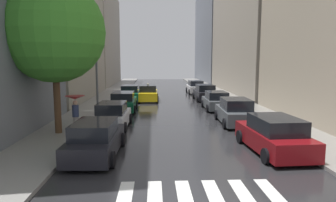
# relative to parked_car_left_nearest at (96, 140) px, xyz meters

# --- Properties ---
(ground_plane) EXTENTS (28.00, 72.00, 0.04)m
(ground_plane) POSITION_rel_parked_car_left_nearest_xyz_m (3.85, 18.29, -0.75)
(ground_plane) COLOR #252527
(sidewalk_left) EXTENTS (3.00, 72.00, 0.15)m
(sidewalk_left) POSITION_rel_parked_car_left_nearest_xyz_m (-2.65, 18.29, -0.65)
(sidewalk_left) COLOR gray
(sidewalk_left) RESTS_ON ground
(sidewalk_right) EXTENTS (3.00, 72.00, 0.15)m
(sidewalk_right) POSITION_rel_parked_car_left_nearest_xyz_m (10.35, 18.29, -0.65)
(sidewalk_right) COLOR gray
(sidewalk_right) RESTS_ON ground
(crosswalk_stripes) EXTENTS (4.95, 2.20, 0.01)m
(crosswalk_stripes) POSITION_rel_parked_car_left_nearest_xyz_m (3.85, -3.95, -0.72)
(crosswalk_stripes) COLOR silver
(crosswalk_stripes) RESTS_ON ground
(building_left_mid) EXTENTS (6.00, 17.59, 11.97)m
(building_left_mid) POSITION_rel_parked_car_left_nearest_xyz_m (-7.15, 19.95, 5.26)
(building_left_mid) COLOR #9E9384
(building_left_mid) RESTS_ON ground
(building_left_far) EXTENTS (6.00, 18.62, 15.23)m
(building_left_far) POSITION_rel_parked_car_left_nearest_xyz_m (-7.15, 38.87, 6.89)
(building_left_far) COLOR #9E9384
(building_left_far) RESTS_ON ground
(building_right_mid) EXTENTS (6.00, 21.14, 17.65)m
(building_right_mid) POSITION_rel_parked_car_left_nearest_xyz_m (14.85, 25.52, 8.10)
(building_right_mid) COLOR #9E9384
(building_right_mid) RESTS_ON ground
(building_right_far) EXTENTS (6.00, 20.07, 21.74)m
(building_right_far) POSITION_rel_parked_car_left_nearest_xyz_m (14.85, 46.99, 10.14)
(building_right_far) COLOR slate
(building_right_far) RESTS_ON ground
(parked_car_left_nearest) EXTENTS (2.15, 4.57, 1.54)m
(parked_car_left_nearest) POSITION_rel_parked_car_left_nearest_xyz_m (0.00, 0.00, 0.00)
(parked_car_left_nearest) COLOR black
(parked_car_left_nearest) RESTS_ON ground
(parked_car_left_second) EXTENTS (2.11, 4.10, 1.58)m
(parked_car_left_second) POSITION_rel_parked_car_left_nearest_xyz_m (-0.02, 5.43, 0.01)
(parked_car_left_second) COLOR silver
(parked_car_left_second) RESTS_ON ground
(parked_car_left_third) EXTENTS (2.14, 4.66, 1.54)m
(parked_car_left_third) POSITION_rel_parked_car_left_nearest_xyz_m (-0.01, 11.87, 0.00)
(parked_car_left_third) COLOR #0C4C2D
(parked_car_left_third) RESTS_ON ground
(parked_car_left_fourth) EXTENTS (2.05, 4.16, 1.64)m
(parked_car_left_fourth) POSITION_rel_parked_car_left_nearest_xyz_m (0.11, 17.62, 0.04)
(parked_car_left_fourth) COLOR #0C4C2D
(parked_car_left_fourth) RESTS_ON ground
(parked_car_right_nearest) EXTENTS (2.34, 4.78, 1.62)m
(parked_car_right_nearest) POSITION_rel_parked_car_left_nearest_xyz_m (7.78, 0.24, 0.04)
(parked_car_right_nearest) COLOR maroon
(parked_car_right_nearest) RESTS_ON ground
(parked_car_right_second) EXTENTS (2.18, 4.50, 1.66)m
(parked_car_right_second) POSITION_rel_parked_car_left_nearest_xyz_m (7.68, 6.32, 0.05)
(parked_car_right_second) COLOR #474C51
(parked_car_right_second) RESTS_ON ground
(parked_car_right_third) EXTENTS (2.04, 4.11, 1.53)m
(parked_car_right_third) POSITION_rel_parked_car_left_nearest_xyz_m (7.62, 12.04, -0.01)
(parked_car_right_third) COLOR #474C51
(parked_car_right_third) RESTS_ON ground
(parked_car_right_fourth) EXTENTS (2.14, 4.28, 1.65)m
(parked_car_right_fourth) POSITION_rel_parked_car_left_nearest_xyz_m (7.69, 18.05, 0.04)
(parked_car_right_fourth) COLOR black
(parked_car_right_fourth) RESTS_ON ground
(parked_car_right_fifth) EXTENTS (2.08, 4.14, 1.61)m
(parked_car_right_fifth) POSITION_rel_parked_car_left_nearest_xyz_m (7.64, 24.81, 0.03)
(parked_car_right_fifth) COLOR silver
(parked_car_right_fifth) RESTS_ON ground
(taxi_midroad) EXTENTS (2.07, 4.55, 1.81)m
(taxi_midroad) POSITION_rel_parked_car_left_nearest_xyz_m (1.87, 17.96, 0.04)
(taxi_midroad) COLOR yellow
(taxi_midroad) RESTS_ON ground
(pedestrian_foreground) EXTENTS (1.08, 1.08, 1.99)m
(pedestrian_foreground) POSITION_rel_parked_car_left_nearest_xyz_m (-1.86, 4.11, 0.90)
(pedestrian_foreground) COLOR gray
(pedestrian_foreground) RESTS_ON sidewalk_left
(street_tree_left) EXTENTS (5.37, 5.37, 8.10)m
(street_tree_left) POSITION_rel_parked_car_left_nearest_xyz_m (-2.73, 3.79, 4.83)
(street_tree_left) COLOR #513823
(street_tree_left) RESTS_ON sidewalk_left
(lamp_post_left) EXTENTS (0.60, 0.28, 7.13)m
(lamp_post_left) POSITION_rel_parked_car_left_nearest_xyz_m (-1.70, 9.84, 3.52)
(lamp_post_left) COLOR #595B60
(lamp_post_left) RESTS_ON sidewalk_left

